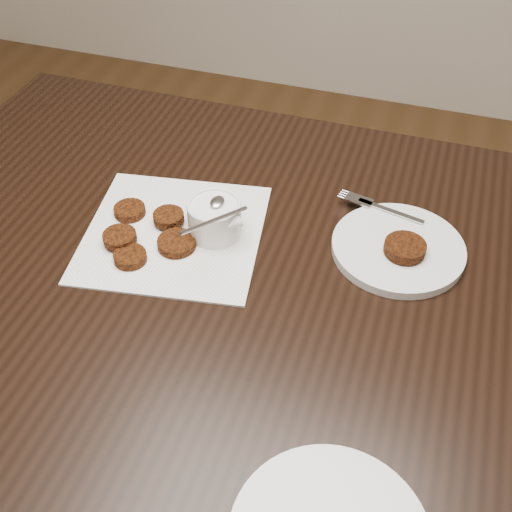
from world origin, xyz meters
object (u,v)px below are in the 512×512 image
Objects in this scene: plate_with_patty at (399,245)px; sauce_ramekin at (214,203)px; table at (274,411)px; napkin at (174,233)px.

sauce_ramekin is at bearing -170.18° from plate_with_patty.
table is 6.70× the size of plate_with_patty.
sauce_ramekin is 0.58× the size of plate_with_patty.
plate_with_patty is (0.35, 0.07, 0.01)m from napkin.
plate_with_patty is (0.16, 0.11, 0.39)m from table.
napkin is (-0.19, 0.04, 0.38)m from table.
napkin reaches higher than table.
sauce_ramekin is at bearing 18.13° from napkin.
sauce_ramekin reaches higher than napkin.
plate_with_patty reaches higher than table.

